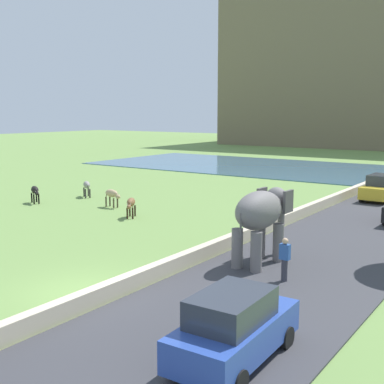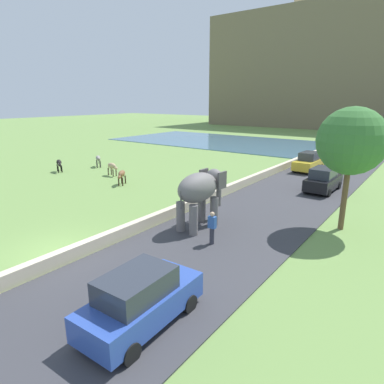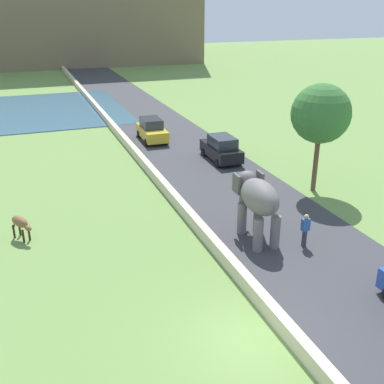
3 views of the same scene
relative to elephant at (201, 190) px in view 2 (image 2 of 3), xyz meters
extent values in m
plane|color=#6B8E47|center=(-3.43, -6.25, -2.04)|extent=(220.00, 220.00, 0.00)
cube|color=#38383D|center=(1.57, 13.75, -2.01)|extent=(7.00, 120.00, 0.06)
cube|color=beige|center=(-2.23, 11.75, -1.73)|extent=(0.40, 110.00, 0.60)
cube|color=#426B84|center=(-17.43, 32.35, -2.00)|extent=(36.00, 18.00, 0.08)
cube|color=#75664C|center=(-9.43, 76.84, 11.21)|extent=(64.00, 28.00, 26.49)
cylinder|color=#D6BC89|center=(-21.71, 76.84, 27.71)|extent=(4.20, 4.20, 6.51)
ellipsoid|color=slate|center=(-0.01, -0.22, 0.20)|extent=(1.52, 2.76, 1.50)
cylinder|color=slate|center=(-0.39, 0.67, -1.24)|extent=(0.44, 0.44, 1.60)
cylinder|color=slate|center=(0.45, 0.63, -1.24)|extent=(0.44, 0.44, 1.60)
cylinder|color=slate|center=(-0.47, -1.08, -1.24)|extent=(0.44, 0.44, 1.60)
cylinder|color=slate|center=(0.37, -1.12, -1.24)|extent=(0.44, 0.44, 1.60)
ellipsoid|color=slate|center=(0.05, 1.19, 0.39)|extent=(1.04, 0.94, 1.10)
cube|color=#504C4C|center=(-0.55, 1.08, 0.43)|extent=(0.15, 0.70, 0.90)
cube|color=#504C4C|center=(0.65, 1.03, 0.43)|extent=(0.15, 0.70, 0.90)
cylinder|color=slate|center=(0.07, 1.66, -0.50)|extent=(0.28, 0.28, 1.50)
cone|color=silver|center=(-0.15, 1.61, -0.05)|extent=(0.14, 0.56, 0.17)
cone|color=silver|center=(0.29, 1.59, -0.05)|extent=(0.14, 0.56, 0.17)
cylinder|color=#504C4C|center=(-0.07, -1.55, -0.15)|extent=(0.08, 0.08, 0.90)
cylinder|color=#33333D|center=(1.69, -1.47, -1.61)|extent=(0.22, 0.22, 0.85)
cube|color=#2D569E|center=(1.69, -1.47, -0.91)|extent=(0.36, 0.22, 0.56)
sphere|color=tan|center=(1.69, -1.47, -0.52)|extent=(0.22, 0.22, 0.22)
cube|color=gold|center=(-0.01, 17.56, -1.34)|extent=(1.80, 4.04, 0.80)
cube|color=#2D333D|center=(0.00, 17.76, -0.59)|extent=(1.50, 2.24, 0.70)
cylinder|color=black|center=(0.76, 16.24, -1.74)|extent=(0.20, 0.60, 0.60)
cylinder|color=black|center=(-0.85, 16.28, -1.74)|extent=(0.20, 0.60, 0.60)
cylinder|color=black|center=(0.83, 18.84, -1.74)|extent=(0.20, 0.60, 0.60)
cylinder|color=black|center=(-0.78, 18.88, -1.74)|extent=(0.20, 0.60, 0.60)
cube|color=black|center=(3.14, 11.15, -1.34)|extent=(1.78, 4.03, 0.80)
cube|color=#2D333D|center=(3.14, 10.95, -0.59)|extent=(1.49, 2.23, 0.70)
cylinder|color=black|center=(2.36, 12.47, -1.74)|extent=(0.19, 0.60, 0.60)
cylinder|color=black|center=(3.97, 12.44, -1.74)|extent=(0.19, 0.60, 0.60)
cylinder|color=black|center=(2.31, 9.87, -1.74)|extent=(0.19, 0.60, 0.60)
cylinder|color=black|center=(3.92, 9.84, -1.74)|extent=(0.19, 0.60, 0.60)
cube|color=#2D4CA8|center=(3.14, -7.47, -1.34)|extent=(1.82, 4.05, 0.80)
cube|color=#2D333D|center=(3.15, -7.67, -0.59)|extent=(1.51, 2.24, 0.70)
cylinder|color=black|center=(2.29, -6.19, -1.74)|extent=(0.20, 0.61, 0.60)
cylinder|color=black|center=(3.91, -6.15, -1.74)|extent=(0.20, 0.61, 0.60)
cylinder|color=black|center=(2.37, -8.79, -1.74)|extent=(0.20, 0.61, 0.60)
cylinder|color=black|center=(3.99, -8.74, -1.74)|extent=(0.20, 0.61, 0.60)
ellipsoid|color=gray|center=(-17.55, 7.26, -1.14)|extent=(1.15, 1.00, 0.50)
cylinder|color=#373533|center=(-17.95, 7.36, -1.71)|extent=(0.10, 0.10, 0.65)
cylinder|color=#373533|center=(-17.77, 7.61, -1.71)|extent=(0.10, 0.10, 0.65)
cylinder|color=#373533|center=(-17.32, 6.91, -1.71)|extent=(0.10, 0.10, 0.65)
cylinder|color=#373533|center=(-17.14, 7.16, -1.71)|extent=(0.10, 0.10, 0.65)
ellipsoid|color=gray|center=(-18.06, 7.63, -1.29)|extent=(0.47, 0.43, 0.26)
cone|color=beige|center=(-18.12, 7.55, -1.12)|extent=(0.04, 0.04, 0.12)
cone|color=beige|center=(-18.01, 7.70, -1.12)|extent=(0.04, 0.04, 0.12)
cylinder|color=#373533|center=(-17.11, 6.95, -1.34)|extent=(0.04, 0.04, 0.45)
ellipsoid|color=black|center=(-18.62, 3.63, -1.14)|extent=(1.18, 0.89, 0.50)
cylinder|color=black|center=(-18.21, 3.59, -1.71)|extent=(0.10, 0.10, 0.65)
cylinder|color=black|center=(-18.35, 3.32, -1.71)|extent=(0.10, 0.10, 0.65)
cylinder|color=black|center=(-18.90, 3.94, -1.71)|extent=(0.10, 0.10, 0.65)
cylinder|color=black|center=(-19.04, 3.67, -1.71)|extent=(0.10, 0.10, 0.65)
ellipsoid|color=black|center=(-18.06, 3.34, -1.29)|extent=(0.47, 0.40, 0.26)
cone|color=beige|center=(-18.02, 3.42, -1.12)|extent=(0.04, 0.04, 0.12)
cone|color=beige|center=(-18.10, 3.26, -1.12)|extent=(0.04, 0.04, 0.12)
cylinder|color=black|center=(-19.10, 3.87, -1.34)|extent=(0.04, 0.04, 0.45)
ellipsoid|color=tan|center=(-13.41, 5.48, -1.14)|extent=(1.15, 0.58, 0.50)
cylinder|color=#493D2C|center=(-13.01, 5.58, -1.71)|extent=(0.10, 0.10, 0.65)
cylinder|color=#493D2C|center=(-13.05, 5.27, -1.71)|extent=(0.10, 0.10, 0.65)
cylinder|color=#493D2C|center=(-13.77, 5.68, -1.71)|extent=(0.10, 0.10, 0.65)
cylinder|color=#493D2C|center=(-13.81, 5.38, -1.71)|extent=(0.10, 0.10, 0.65)
ellipsoid|color=tan|center=(-12.78, 5.39, -1.29)|extent=(0.43, 0.29, 0.26)
cone|color=beige|center=(-12.77, 5.48, -1.12)|extent=(0.04, 0.04, 0.12)
cone|color=beige|center=(-12.80, 5.30, -1.12)|extent=(0.04, 0.04, 0.12)
cylinder|color=#493D2C|center=(-13.94, 5.55, -1.34)|extent=(0.04, 0.04, 0.45)
ellipsoid|color=brown|center=(-10.26, 3.80, -1.14)|extent=(0.95, 1.17, 0.50)
cylinder|color=#302014|center=(-9.93, 3.55, -1.71)|extent=(0.10, 0.10, 0.65)
cylinder|color=#302014|center=(-10.20, 3.39, -1.71)|extent=(0.10, 0.10, 0.65)
cylinder|color=#302014|center=(-10.33, 4.21, -1.71)|extent=(0.10, 0.10, 0.65)
cylinder|color=#302014|center=(-10.60, 4.05, -1.71)|extent=(0.10, 0.10, 0.65)
ellipsoid|color=brown|center=(-9.94, 3.26, -1.29)|extent=(0.41, 0.47, 0.26)
cone|color=beige|center=(-9.86, 3.31, -1.12)|extent=(0.04, 0.04, 0.12)
cone|color=beige|center=(-10.01, 3.21, -1.12)|extent=(0.04, 0.04, 0.12)
cylinder|color=#302014|center=(-10.54, 4.26, -1.34)|extent=(0.04, 0.04, 0.45)
cylinder|color=brown|center=(6.02, 4.21, -0.33)|extent=(0.28, 0.28, 3.42)
sphere|color=#387033|center=(6.02, 4.21, 2.55)|extent=(3.33, 3.33, 3.33)
camera|label=1|loc=(8.87, -17.50, 3.99)|focal=47.17mm
camera|label=2|loc=(9.41, -13.47, 4.52)|focal=31.06mm
camera|label=3|loc=(-9.52, -17.06, 8.30)|focal=43.38mm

